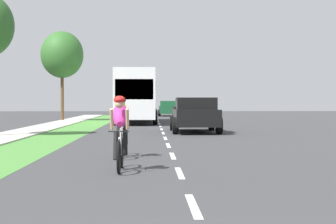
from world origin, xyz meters
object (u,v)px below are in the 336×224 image
(suv_maroon, at_px, (142,106))
(sedan_dark_green, at_px, (168,108))
(cyclist_lead, at_px, (120,132))
(cyclist_trailing, at_px, (122,126))
(street_tree_far, at_px, (62,55))
(pickup_black, at_px, (195,115))
(bus_white, at_px, (137,94))

(suv_maroon, bearing_deg, sedan_dark_green, -76.76)
(cyclist_lead, relative_size, cyclist_trailing, 1.00)
(street_tree_far, bearing_deg, pickup_black, -61.11)
(cyclist_lead, xyz_separation_m, bus_white, (-0.30, 26.38, 1.17))
(bus_white, xyz_separation_m, suv_maroon, (-0.01, 28.97, -1.03))
(pickup_black, bearing_deg, cyclist_lead, -100.83)
(bus_white, bearing_deg, pickup_black, -75.79)
(sedan_dark_green, xyz_separation_m, street_tree_far, (-8.48, -13.37, 4.23))
(cyclist_lead, distance_m, sedan_dark_green, 43.70)
(bus_white, relative_size, suv_maroon, 2.47)
(suv_maroon, bearing_deg, cyclist_lead, -89.68)
(cyclist_trailing, xyz_separation_m, street_tree_far, (-5.93, 27.45, 4.19))
(cyclist_lead, bearing_deg, sedan_dark_green, 86.80)
(bus_white, height_order, street_tree_far, street_tree_far)
(pickup_black, height_order, suv_maroon, suv_maroon)
(cyclist_trailing, bearing_deg, suv_maroon, 90.22)
(cyclist_trailing, xyz_separation_m, bus_white, (-0.19, 23.56, 1.17))
(cyclist_lead, relative_size, pickup_black, 0.34)
(suv_maroon, relative_size, street_tree_far, 0.69)
(cyclist_trailing, bearing_deg, bus_white, 90.47)
(bus_white, bearing_deg, street_tree_far, 145.88)
(cyclist_lead, distance_m, bus_white, 26.41)
(cyclist_trailing, distance_m, street_tree_far, 28.39)
(sedan_dark_green, bearing_deg, cyclist_lead, -93.20)
(pickup_black, xyz_separation_m, street_tree_far, (-8.78, 15.92, 4.17))
(sedan_dark_green, distance_m, suv_maroon, 12.03)
(cyclist_lead, distance_m, street_tree_far, 31.14)
(cyclist_lead, distance_m, cyclist_trailing, 2.82)
(suv_maroon, distance_m, street_tree_far, 26.04)
(suv_maroon, bearing_deg, cyclist_trailing, -89.78)
(bus_white, xyz_separation_m, street_tree_far, (-5.74, 3.89, 3.02))
(bus_white, distance_m, suv_maroon, 28.98)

